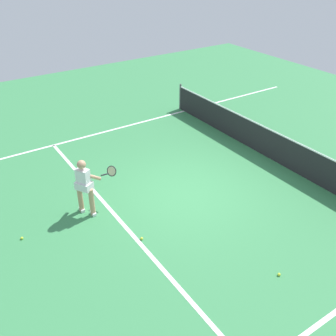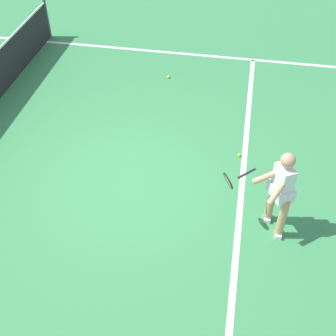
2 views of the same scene
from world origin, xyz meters
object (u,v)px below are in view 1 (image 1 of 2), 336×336
Objects in this scene: tennis_player at (85,185)px; tennis_ball_near at (22,238)px; tennis_ball_mid at (279,274)px; tennis_ball_far at (142,238)px.

tennis_ball_near is (0.11, -1.73, -0.81)m from tennis_player.
tennis_ball_far is at bearing -144.38° from tennis_ball_mid.
tennis_ball_far is at bearing 20.06° from tennis_player.
tennis_ball_far is at bearing 56.25° from tennis_ball_near.
tennis_player is 23.48× the size of tennis_ball_near.
tennis_ball_near and tennis_ball_mid have the same top height.
tennis_player is 23.48× the size of tennis_ball_far.
tennis_ball_near is 2.82m from tennis_ball_far.
tennis_ball_near is at bearing -134.66° from tennis_ball_mid.
tennis_ball_mid and tennis_ball_far have the same top height.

